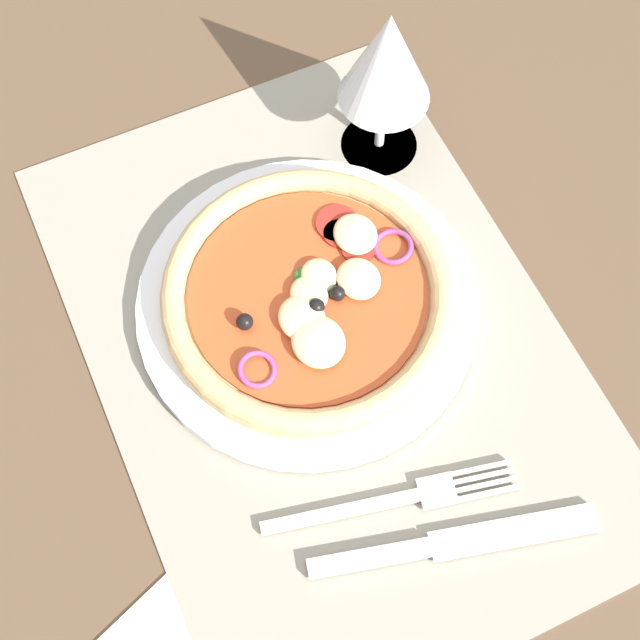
{
  "coord_description": "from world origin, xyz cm",
  "views": [
    {
      "loc": [
        24.77,
        -11.88,
        62.04
      ],
      "look_at": [
        -0.95,
        0.0,
        2.46
      ],
      "focal_mm": 50.64,
      "sensor_mm": 36.0,
      "label": 1
    }
  ],
  "objects_px": {
    "pizza": "(314,293)",
    "knife": "(457,542)",
    "plate": "(313,303)",
    "wine_glass": "(387,64)",
    "fork": "(404,498)"
  },
  "relations": [
    {
      "from": "fork",
      "to": "wine_glass",
      "type": "xyz_separation_m",
      "value": [
        -0.28,
        0.12,
        0.09
      ]
    },
    {
      "from": "plate",
      "to": "fork",
      "type": "relative_size",
      "value": 1.45
    },
    {
      "from": "wine_glass",
      "to": "knife",
      "type": "bearing_deg",
      "value": -17.41
    },
    {
      "from": "fork",
      "to": "knife",
      "type": "relative_size",
      "value": 0.91
    },
    {
      "from": "fork",
      "to": "knife",
      "type": "height_order",
      "value": "knife"
    },
    {
      "from": "pizza",
      "to": "fork",
      "type": "relative_size",
      "value": 1.22
    },
    {
      "from": "plate",
      "to": "fork",
      "type": "distance_m",
      "value": 0.16
    },
    {
      "from": "pizza",
      "to": "knife",
      "type": "bearing_deg",
      "value": 3.61
    },
    {
      "from": "plate",
      "to": "fork",
      "type": "bearing_deg",
      "value": -1.83
    },
    {
      "from": "plate",
      "to": "wine_glass",
      "type": "height_order",
      "value": "wine_glass"
    },
    {
      "from": "fork",
      "to": "wine_glass",
      "type": "height_order",
      "value": "wine_glass"
    },
    {
      "from": "plate",
      "to": "wine_glass",
      "type": "xyz_separation_m",
      "value": [
        -0.12,
        0.11,
        0.09
      ]
    },
    {
      "from": "fork",
      "to": "knife",
      "type": "xyz_separation_m",
      "value": [
        0.04,
        0.02,
        0.0
      ]
    },
    {
      "from": "plate",
      "to": "wine_glass",
      "type": "distance_m",
      "value": 0.19
    },
    {
      "from": "pizza",
      "to": "wine_glass",
      "type": "xyz_separation_m",
      "value": [
        -0.12,
        0.11,
        0.07
      ]
    }
  ]
}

